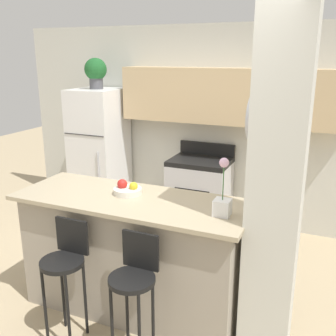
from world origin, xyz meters
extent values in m
plane|color=tan|center=(0.00, 0.00, 0.00)|extent=(14.00, 14.00, 0.00)
cube|color=silver|center=(0.00, 2.22, 1.27)|extent=(5.60, 0.06, 2.55)
cube|color=tan|center=(0.26, 2.03, 1.69)|extent=(2.77, 0.32, 0.67)
cube|color=white|center=(-0.04, 2.05, 1.52)|extent=(0.75, 0.28, 0.12)
cube|color=silver|center=(1.15, -0.04, 1.27)|extent=(0.36, 0.32, 2.55)
cylinder|color=silver|center=(0.96, -0.04, 1.78)|extent=(0.02, 0.30, 0.30)
cylinder|color=white|center=(0.96, -0.04, 1.78)|extent=(0.01, 0.26, 0.26)
cube|color=gray|center=(0.00, 0.00, 0.51)|extent=(1.86, 0.63, 1.01)
cube|color=tan|center=(0.00, 0.00, 1.03)|extent=(1.98, 0.75, 0.04)
cube|color=white|center=(-1.49, 1.82, 0.59)|extent=(0.63, 0.69, 1.18)
cube|color=white|center=(-1.49, 1.82, 1.46)|extent=(0.63, 0.69, 0.56)
cube|color=#333333|center=(-1.49, 1.47, 1.18)|extent=(0.60, 0.01, 0.01)
cylinder|color=#B2B2B7|center=(-1.29, 1.46, 0.65)|extent=(0.02, 0.02, 0.65)
cube|color=silver|center=(-0.04, 1.88, 0.43)|extent=(0.74, 0.59, 0.85)
cube|color=black|center=(-0.04, 1.88, 0.88)|extent=(0.74, 0.59, 0.06)
cube|color=black|center=(-0.04, 2.15, 0.99)|extent=(0.74, 0.04, 0.16)
cube|color=black|center=(-0.04, 1.58, 0.47)|extent=(0.45, 0.01, 0.27)
cylinder|color=black|center=(-0.30, -0.56, 0.67)|extent=(0.33, 0.33, 0.03)
cube|color=black|center=(-0.30, -0.41, 0.83)|extent=(0.28, 0.02, 0.28)
cylinder|color=black|center=(-0.41, -0.67, 0.33)|extent=(0.02, 0.02, 0.66)
cylinder|color=black|center=(-0.19, -0.67, 0.33)|extent=(0.02, 0.02, 0.66)
cylinder|color=black|center=(-0.41, -0.45, 0.33)|extent=(0.02, 0.02, 0.66)
cylinder|color=black|center=(-0.19, -0.45, 0.33)|extent=(0.02, 0.02, 0.66)
cylinder|color=black|center=(0.30, -0.56, 0.67)|extent=(0.33, 0.33, 0.03)
cube|color=black|center=(0.30, -0.41, 0.83)|extent=(0.28, 0.02, 0.28)
cylinder|color=black|center=(0.19, -0.67, 0.33)|extent=(0.02, 0.02, 0.66)
cylinder|color=black|center=(0.41, -0.67, 0.33)|extent=(0.02, 0.02, 0.66)
cylinder|color=black|center=(0.19, -0.45, 0.33)|extent=(0.02, 0.02, 0.66)
cylinder|color=black|center=(0.41, -0.45, 0.33)|extent=(0.02, 0.02, 0.66)
cylinder|color=#4C4C51|center=(-1.49, 1.82, 1.81)|extent=(0.18, 0.18, 0.14)
sphere|color=#1E5B28|center=(-1.49, 1.82, 1.99)|extent=(0.29, 0.29, 0.29)
cube|color=white|center=(0.79, -0.05, 1.11)|extent=(0.12, 0.12, 0.12)
cylinder|color=#386633|center=(0.79, -0.05, 1.30)|extent=(0.01, 0.01, 0.26)
sphere|color=#E5B2D1|center=(0.79, -0.05, 1.45)|extent=(0.07, 0.07, 0.07)
cylinder|color=silver|center=(-0.07, 0.08, 1.07)|extent=(0.24, 0.24, 0.05)
sphere|color=gold|center=(-0.02, 0.08, 1.12)|extent=(0.07, 0.07, 0.07)
sphere|color=red|center=(-0.13, 0.08, 1.12)|extent=(0.09, 0.09, 0.09)
camera|label=1|loc=(1.49, -2.66, 2.19)|focal=42.00mm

